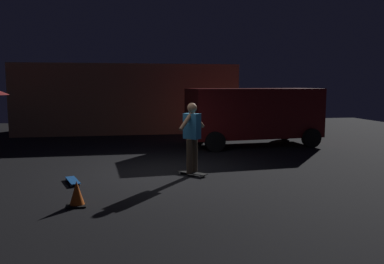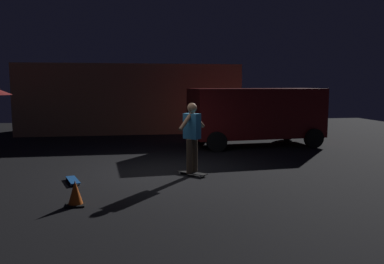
{
  "view_description": "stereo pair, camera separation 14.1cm",
  "coord_description": "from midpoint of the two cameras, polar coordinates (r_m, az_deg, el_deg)",
  "views": [
    {
      "loc": [
        -0.91,
        -9.35,
        2.18
      ],
      "look_at": [
        0.7,
        -0.27,
        1.05
      ],
      "focal_mm": 36.65,
      "sensor_mm": 36.0,
      "label": 1
    },
    {
      "loc": [
        -0.77,
        -9.38,
        2.18
      ],
      "look_at": [
        0.7,
        -0.27,
        1.05
      ],
      "focal_mm": 36.65,
      "sensor_mm": 36.0,
      "label": 2
    }
  ],
  "objects": [
    {
      "name": "traffic_cone",
      "position": [
        7.43,
        -16.09,
        -8.65
      ],
      "size": [
        0.34,
        0.34,
        0.46
      ],
      "color": "black",
      "rests_on": "ground_plane"
    },
    {
      "name": "skateboard_ridden",
      "position": [
        9.46,
        0.43,
        -5.99
      ],
      "size": [
        0.7,
        0.69,
        0.07
      ],
      "color": "black",
      "rests_on": "ground_plane"
    },
    {
      "name": "ground_plane",
      "position": [
        9.65,
        -3.98,
        -6.09
      ],
      "size": [
        28.0,
        28.0,
        0.0
      ],
      "primitive_type": "plane",
      "color": "black"
    },
    {
      "name": "skateboard_spare",
      "position": [
        9.15,
        -16.52,
        -6.73
      ],
      "size": [
        0.42,
        0.8,
        0.07
      ],
      "color": "#1959B2",
      "rests_on": "ground_plane"
    },
    {
      "name": "skater",
      "position": [
        9.29,
        0.43,
        -0.08
      ],
      "size": [
        0.75,
        0.76,
        1.67
      ],
      "color": "brown",
      "rests_on": "skateboard_ridden"
    },
    {
      "name": "low_building",
      "position": [
        18.54,
        -8.62,
        4.88
      ],
      "size": [
        9.72,
        3.23,
        3.05
      ],
      "color": "#AD7F56",
      "rests_on": "ground_plane"
    },
    {
      "name": "parked_van",
      "position": [
        14.13,
        9.55,
        2.74
      ],
      "size": [
        4.74,
        2.52,
        2.03
      ],
      "color": "maroon",
      "rests_on": "ground_plane"
    }
  ]
}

